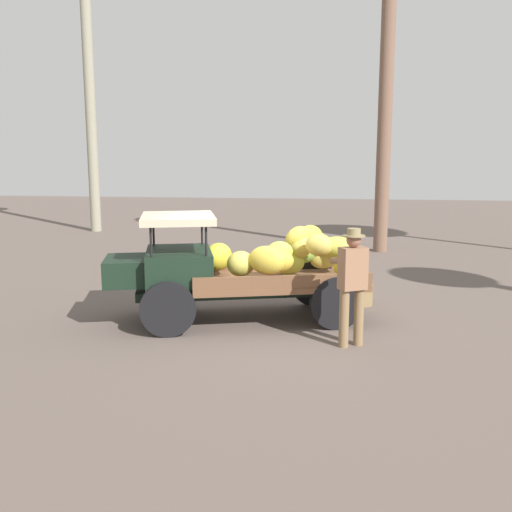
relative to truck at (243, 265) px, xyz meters
The scene contains 4 objects.
ground_plane 1.01m from the truck, 164.67° to the right, with size 60.00×60.00×0.00m, color #60524B.
truck is the anchor object (origin of this frame).
farmer 2.23m from the truck, 147.23° to the left, with size 0.57×0.54×1.82m.
wooden_crate 2.50m from the truck, 147.23° to the right, with size 0.54×0.46×0.46m, color olive.
Camera 1 is at (-1.37, 9.77, 2.87)m, focal length 39.89 mm.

